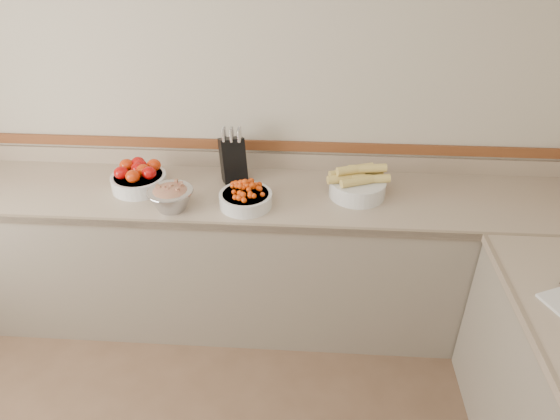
# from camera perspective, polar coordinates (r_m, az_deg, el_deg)

# --- Properties ---
(back_wall) EXTENTS (4.00, 0.00, 4.00)m
(back_wall) POSITION_cam_1_polar(r_m,az_deg,el_deg) (2.94, -6.11, 12.01)
(back_wall) COLOR #BDB29C
(back_wall) RESTS_ON ground_plane
(counter_back) EXTENTS (4.00, 0.65, 1.08)m
(counter_back) POSITION_cam_1_polar(r_m,az_deg,el_deg) (3.07, -6.16, -5.17)
(counter_back) COLOR tan
(counter_back) RESTS_ON ground_plane
(knife_block) EXTENTS (0.19, 0.20, 0.33)m
(knife_block) POSITION_cam_1_polar(r_m,az_deg,el_deg) (2.88, -5.40, 5.87)
(knife_block) COLOR black
(knife_block) RESTS_ON counter_back
(tomato_bowl) EXTENTS (0.31, 0.31, 0.15)m
(tomato_bowl) POSITION_cam_1_polar(r_m,az_deg,el_deg) (2.92, -15.85, 3.63)
(tomato_bowl) COLOR silver
(tomato_bowl) RESTS_ON counter_back
(cherry_tomato_bowl) EXTENTS (0.28, 0.28, 0.15)m
(cherry_tomato_bowl) POSITION_cam_1_polar(r_m,az_deg,el_deg) (2.66, -3.94, 1.50)
(cherry_tomato_bowl) COLOR silver
(cherry_tomato_bowl) RESTS_ON counter_back
(corn_bowl) EXTENTS (0.35, 0.31, 0.18)m
(corn_bowl) POSITION_cam_1_polar(r_m,az_deg,el_deg) (2.77, 8.85, 2.96)
(corn_bowl) COLOR silver
(corn_bowl) RESTS_ON counter_back
(rhubarb_bowl) EXTENTS (0.24, 0.24, 0.14)m
(rhubarb_bowl) POSITION_cam_1_polar(r_m,az_deg,el_deg) (2.68, -12.37, 1.47)
(rhubarb_bowl) COLOR #B2B2BA
(rhubarb_bowl) RESTS_ON counter_back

